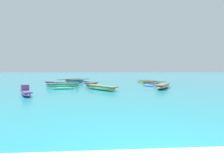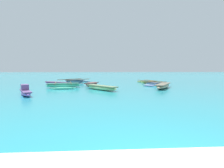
# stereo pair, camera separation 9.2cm
# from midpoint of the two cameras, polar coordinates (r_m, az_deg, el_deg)

# --- Properties ---
(moored_boat_0) EXTENTS (3.32, 2.16, 0.33)m
(moored_boat_0) POSITION_cam_midpoint_polar(r_m,az_deg,el_deg) (21.73, -17.83, 0.32)
(moored_boat_0) COLOR #C357A9
(moored_boat_0) RESTS_ON ground_plane
(moored_boat_1) EXTENTS (1.82, 2.71, 0.73)m
(moored_boat_1) POSITION_cam_midpoint_polar(r_m,az_deg,el_deg) (13.47, -26.54, -2.22)
(moored_boat_1) COLOR #AC71D7
(moored_boat_1) RESTS_ON ground_plane
(moored_boat_2) EXTENTS (2.84, 4.04, 0.44)m
(moored_boat_2) POSITION_cam_midpoint_polar(r_m,az_deg,el_deg) (17.24, 16.18, -0.54)
(moored_boat_2) COLOR tan
(moored_boat_2) RESTS_ON ground_plane
(moored_boat_3) EXTENTS (1.62, 2.48, 0.36)m
(moored_boat_3) POSITION_cam_midpoint_polar(r_m,az_deg,el_deg) (19.12, -6.81, -0.00)
(moored_boat_3) COLOR #9F5452
(moored_boat_3) RESTS_ON ground_plane
(moored_boat_4) EXTENTS (2.57, 4.59, 0.37)m
(moored_boat_4) POSITION_cam_midpoint_polar(r_m,az_deg,el_deg) (22.98, 11.92, 0.65)
(moored_boat_4) COLOR #B5CC63
(moored_boat_4) RESTS_ON ground_plane
(moored_boat_5) EXTENTS (2.99, 3.49, 0.39)m
(moored_boat_5) POSITION_cam_midpoint_polar(r_m,az_deg,el_deg) (15.21, -3.60, -1.13)
(moored_boat_5) COLOR #AEE095
(moored_boat_5) RESTS_ON ground_plane
(moored_boat_6) EXTENTS (4.28, 4.67, 0.51)m
(moored_boat_6) POSITION_cam_midpoint_polar(r_m,az_deg,el_deg) (23.68, -12.44, 0.91)
(moored_boat_6) COLOR slate
(moored_boat_6) RESTS_ON ground_plane
(moored_boat_7) EXTENTS (3.29, 3.23, 0.41)m
(moored_boat_7) POSITION_cam_midpoint_polar(r_m,az_deg,el_deg) (20.08, 13.93, 0.08)
(moored_boat_7) COLOR #A49DD2
(moored_boat_7) RESTS_ON ground_plane
(moored_boat_8) EXTENTS (3.37, 3.80, 0.49)m
(moored_boat_8) POSITION_cam_midpoint_polar(r_m,az_deg,el_deg) (17.84, -15.77, -0.40)
(moored_boat_8) COLOR #5FE5B4
(moored_boat_8) RESTS_ON ground_plane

